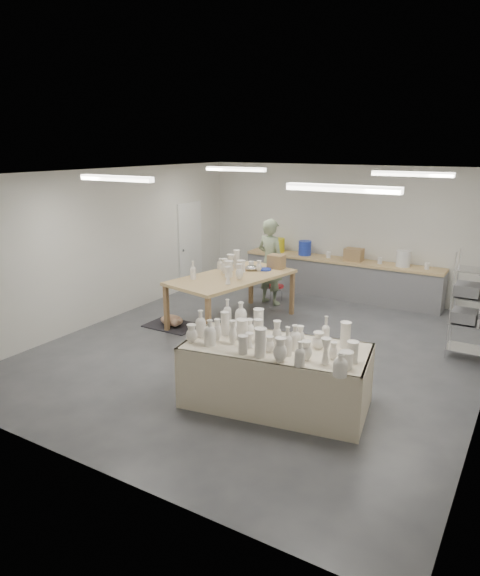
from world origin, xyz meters
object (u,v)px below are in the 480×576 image
Objects in this scene: potter at (271,262)px; drying_table at (275,373)px; work_table at (236,275)px; red_stool at (276,287)px.

drying_table is at bearing 132.21° from potter.
drying_table is 1.37× the size of potter.
potter reaches higher than drying_table.
drying_table is 3.55m from work_table.
drying_table reaches higher than red_stool.
potter is at bearing 108.66° from drying_table.
red_stool is (-2.22, 4.38, -0.15)m from drying_table.
drying_table is 4.91m from red_stool.
red_stool is at bearing -76.12° from potter.
potter reaches higher than work_table.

